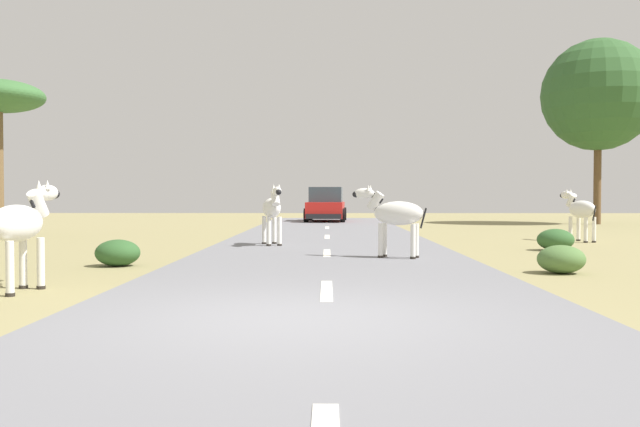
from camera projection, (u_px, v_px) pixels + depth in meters
The scene contains 12 objects.
ground_plane at pixel (293, 322), 7.15m from camera, with size 90.00×90.00×0.00m, color #8E8456.
road at pixel (326, 319), 7.15m from camera, with size 6.00×64.00×0.05m, color slate.
lane_markings at pixel (326, 336), 6.15m from camera, with size 0.16×56.00×0.01m.
zebra_0 at pixel (272, 209), 17.54m from camera, with size 0.72×1.66×1.60m.
zebra_1 at pixel (580, 210), 19.61m from camera, with size 0.72×1.62×1.57m.
zebra_2 at pixel (394, 214), 13.99m from camera, with size 1.54×0.84×1.53m.
zebra_3 at pixel (20, 225), 9.39m from camera, with size 0.60×1.67×1.58m.
car_0 at pixel (326, 206), 34.23m from camera, with size 2.19×4.43×1.74m.
tree_0 at pixel (598, 95), 31.53m from camera, with size 5.25×5.25×8.73m.
bush_0 at pixel (118, 253), 12.79m from camera, with size 0.85×0.77×0.51m, color #2D5628.
bush_1 at pixel (555, 240), 16.43m from camera, with size 0.89×0.80×0.54m, color #2D5628.
bush_2 at pixel (561, 259), 11.59m from camera, with size 0.82×0.74×0.49m, color #4C7038.
Camera 1 is at (0.37, -7.12, 1.35)m, focal length 37.56 mm.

